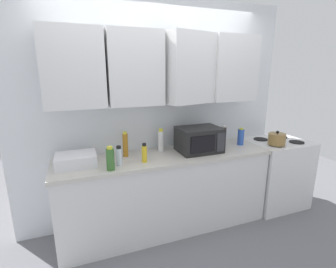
{
  "coord_description": "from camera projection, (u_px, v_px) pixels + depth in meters",
  "views": [
    {
      "loc": [
        -0.91,
        -2.75,
        1.81
      ],
      "look_at": [
        0.04,
        -0.25,
        1.12
      ],
      "focal_mm": 26.54,
      "sensor_mm": 36.0,
      "label": 1
    }
  ],
  "objects": [
    {
      "name": "bottle_amber_vinegar",
      "position": [
        125.0,
        145.0,
        2.67
      ],
      "size": [
        0.06,
        0.06,
        0.28
      ],
      "color": "#AD701E",
      "rests_on": "counter_run"
    },
    {
      "name": "bottle_green_oil",
      "position": [
        110.0,
        159.0,
        2.31
      ],
      "size": [
        0.08,
        0.08,
        0.23
      ],
      "color": "#386B2D",
      "rests_on": "counter_run"
    },
    {
      "name": "counter_run",
      "position": [
        166.0,
        191.0,
        2.87
      ],
      "size": [
        2.38,
        0.63,
        0.9
      ],
      "color": "silver",
      "rests_on": "ground_plane"
    },
    {
      "name": "kettle",
      "position": [
        277.0,
        139.0,
        3.07
      ],
      "size": [
        0.21,
        0.21,
        0.18
      ],
      "color": "olive",
      "rests_on": "stove_range"
    },
    {
      "name": "ground_plane",
      "position": [
        192.0,
        267.0,
        2.35
      ],
      "size": [
        8.0,
        8.0,
        0.0
      ],
      "primitive_type": "plane",
      "color": "slate"
    },
    {
      "name": "dish_rack",
      "position": [
        76.0,
        160.0,
        2.42
      ],
      "size": [
        0.38,
        0.3,
        0.12
      ],
      "primitive_type": "cube",
      "color": "silver",
      "rests_on": "counter_run"
    },
    {
      "name": "bottle_clear_tall",
      "position": [
        119.0,
        156.0,
        2.42
      ],
      "size": [
        0.06,
        0.06,
        0.2
      ],
      "color": "silver",
      "rests_on": "counter_run"
    },
    {
      "name": "wall_back_with_cabinets",
      "position": [
        159.0,
        92.0,
        2.79
      ],
      "size": [
        3.25,
        0.49,
        2.6
      ],
      "color": "white",
      "rests_on": "ground_plane"
    },
    {
      "name": "bottle_soy_dark",
      "position": [
        223.0,
        136.0,
        3.02
      ],
      "size": [
        0.07,
        0.07,
        0.26
      ],
      "color": "black",
      "rests_on": "counter_run"
    },
    {
      "name": "bottle_white_jar",
      "position": [
        161.0,
        140.0,
        2.85
      ],
      "size": [
        0.07,
        0.07,
        0.26
      ],
      "color": "white",
      "rests_on": "counter_run"
    },
    {
      "name": "bottle_blue_cleaner",
      "position": [
        241.0,
        137.0,
        3.09
      ],
      "size": [
        0.08,
        0.08,
        0.21
      ],
      "color": "#2D56B7",
      "rests_on": "counter_run"
    },
    {
      "name": "stove_range",
      "position": [
        275.0,
        173.0,
        3.39
      ],
      "size": [
        0.76,
        0.64,
        0.91
      ],
      "color": "silver",
      "rests_on": "ground_plane"
    },
    {
      "name": "microwave",
      "position": [
        199.0,
        139.0,
        2.84
      ],
      "size": [
        0.48,
        0.37,
        0.28
      ],
      "color": "black",
      "rests_on": "counter_run"
    },
    {
      "name": "bottle_yellow_mustard",
      "position": [
        144.0,
        153.0,
        2.51
      ],
      "size": [
        0.05,
        0.05,
        0.2
      ],
      "color": "gold",
      "rests_on": "counter_run"
    }
  ]
}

